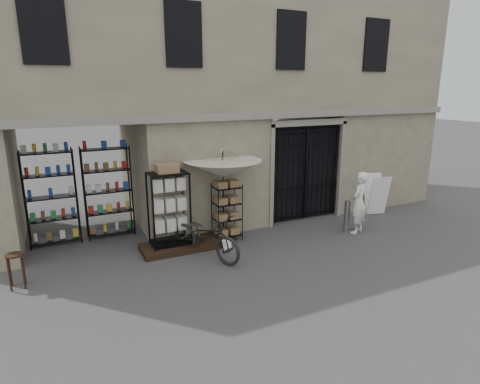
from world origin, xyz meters
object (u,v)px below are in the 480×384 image
display_cabinet (169,213)px  wire_rack (227,213)px  easel_sign (376,194)px  market_umbrella (223,164)px  bicycle (206,257)px  wooden_stool (16,270)px  shopkeeper (356,232)px  white_bucket (227,245)px  steel_bollard (347,216)px

display_cabinet → wire_rack: 1.58m
display_cabinet → easel_sign: (6.81, -0.01, -0.32)m
market_umbrella → bicycle: size_ratio=1.37×
bicycle → wooden_stool: bicycle is taller
wire_rack → shopkeeper: 3.78m
market_umbrella → shopkeeper: 4.33m
shopkeeper → easel_sign: size_ratio=1.38×
white_bucket → wire_rack: bearing=65.1°
wire_rack → market_umbrella: size_ratio=0.54×
steel_bollard → wooden_stool: bearing=178.0°
display_cabinet → market_umbrella: (1.48, 0.05, 1.10)m
wire_rack → market_umbrella: 1.32m
wire_rack → shopkeeper: (3.54, -1.10, -0.76)m
white_bucket → steel_bollard: size_ratio=0.28×
bicycle → display_cabinet: bearing=100.8°
display_cabinet → shopkeeper: display_cabinet is taller
white_bucket → shopkeeper: 3.85m
wire_rack → display_cabinet: bearing=166.6°
shopkeeper → easel_sign: bearing=-175.6°
shopkeeper → market_umbrella: bearing=-45.5°
wire_rack → bicycle: 1.47m
bicycle → wooden_stool: bearing=150.3°
display_cabinet → wooden_stool: bearing=-161.3°
steel_bollard → display_cabinet: bearing=170.0°
wooden_stool → white_bucket: bearing=-0.1°
white_bucket → wooden_stool: (-4.68, 0.01, 0.27)m
white_bucket → bicycle: bearing=-158.6°
market_umbrella → bicycle: bearing=-133.4°
wire_rack → steel_bollard: wire_rack is taller
display_cabinet → steel_bollard: (4.91, -0.87, -0.54)m
wooden_stool → shopkeeper: 8.52m
bicycle → white_bucket: bearing=-4.5°
display_cabinet → wire_rack: size_ratio=1.29×
market_umbrella → steel_bollard: size_ratio=3.25×
bicycle → steel_bollard: 4.30m
wooden_stool → steel_bollard: 8.31m
market_umbrella → easel_sign: 5.51m
easel_sign → bicycle: bearing=-157.3°
display_cabinet → bicycle: size_ratio=0.95×
display_cabinet → steel_bollard: bearing=-1.1°
white_bucket → wooden_stool: wooden_stool is taller
wire_rack → bicycle: wire_rack is taller
wire_rack → market_umbrella: bearing=137.6°
display_cabinet → bicycle: (0.63, -0.85, -0.98)m
easel_sign → wire_rack: bearing=-165.1°
market_umbrella → steel_bollard: bearing=-14.9°
white_bucket → steel_bollard: bearing=-4.4°
wire_rack → steel_bollard: bearing=-27.9°
market_umbrella → bicycle: 2.41m
wire_rack → white_bucket: (-0.28, -0.59, -0.64)m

